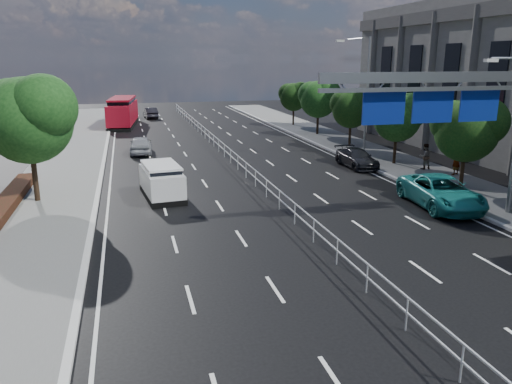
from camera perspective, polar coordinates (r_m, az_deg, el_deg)
name	(u,v)px	position (r m, az deg, el deg)	size (l,w,h in m)	color
ground	(439,363)	(13.97, 20.21, -17.86)	(160.00, 160.00, 0.00)	black
median_fence	(240,165)	(33.45, -1.84, 3.16)	(0.05, 85.00, 1.02)	silver
overhead_gantry	(450,100)	(24.03, 21.26, 9.78)	(10.24, 0.38, 7.45)	gray
streetlight_far	(364,88)	(39.67, 12.20, 11.52)	(2.78, 2.40, 9.00)	gray
near_tree_back	(29,115)	(27.95, -24.51, 7.99)	(4.84, 4.51, 6.69)	black
far_tree_d	(468,127)	(30.43, 23.07, 6.84)	(3.85, 3.59, 5.34)	black
far_tree_e	(398,115)	(36.63, 15.93, 8.43)	(3.63, 3.38, 5.13)	black
far_tree_f	(352,107)	(43.24, 10.89, 9.56)	(3.52, 3.28, 5.02)	black
far_tree_g	(319,97)	(50.08, 7.21, 10.71)	(3.96, 3.69, 5.45)	black
far_tree_h	(294,95)	(57.12, 4.38, 10.96)	(3.41, 3.18, 4.91)	black
white_minivan	(162,181)	(27.70, -10.73, 1.24)	(2.30, 4.47, 1.87)	black
red_bus	(123,111)	(59.01, -14.98, 8.91)	(3.65, 10.84, 3.18)	black
near_car_silver	(141,145)	(41.10, -13.04, 5.28)	(1.70, 4.23, 1.44)	#A0A1A7
near_car_dark	(150,113)	(66.05, -11.98, 8.83)	(1.45, 4.14, 1.37)	black
parked_car_teal	(441,192)	(27.17, 20.38, 0.01)	(2.62, 5.67, 1.58)	#1A7674
parked_car_dark	(357,158)	(35.76, 11.42, 3.83)	(1.79, 4.40, 1.28)	black
pedestrian_a	(456,160)	(34.47, 21.91, 3.42)	(0.70, 0.46, 1.93)	gray
pedestrian_b	(425,156)	(35.57, 18.72, 3.88)	(0.84, 0.66, 1.74)	gray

